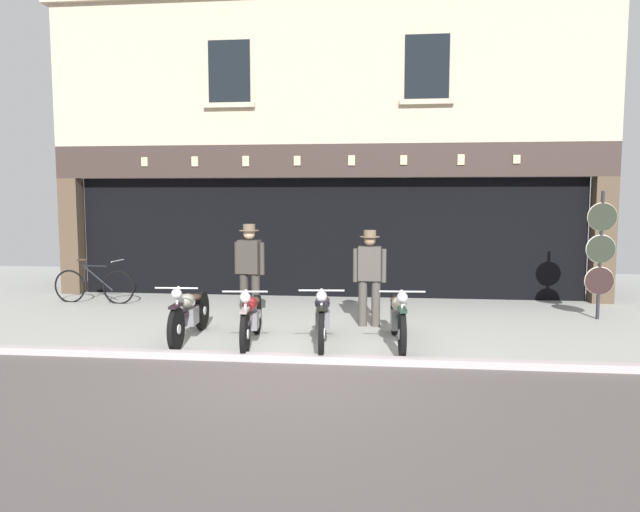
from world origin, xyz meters
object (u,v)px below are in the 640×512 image
Objects in this scene: motorcycle_center_left at (251,317)px; motorcycle_center at (323,316)px; salesman_left at (250,267)px; leaning_bicycle at (94,285)px; motorcycle_left at (189,313)px; shopkeeper_center at (370,273)px; motorcycle_center_right at (398,317)px; advert_board_near at (185,213)px; tyre_sign_pole at (601,250)px.

motorcycle_center is at bearing 176.14° from motorcycle_center_left.
leaning_bicycle is (-3.61, 1.33, -0.58)m from salesman_left.
motorcycle_left is 2.07m from motorcycle_center.
motorcycle_center_right is at bearing 110.52° from shopkeeper_center.
leaning_bicycle is at bearing -42.74° from motorcycle_center_left.
motorcycle_center_left is 2.29m from shopkeeper_center.
salesman_left is at bearing -113.13° from motorcycle_left.
motorcycle_center is 1.91× the size of advert_board_near.
leaning_bicycle is (-3.02, 2.87, -0.05)m from motorcycle_left.
tyre_sign_pole reaches higher than motorcycle_left.
motorcycle_center_left is at bearing 41.10° from shopkeeper_center.
motorcycle_left is 1.01m from motorcycle_center_left.
salesman_left reaches higher than motorcycle_center_right.
leaning_bicycle is at bearing -35.24° from motorcycle_center.
shopkeeper_center reaches higher than motorcycle_center_left.
motorcycle_center is 2.30m from salesman_left.
motorcycle_left is 1.18× the size of salesman_left.
shopkeeper_center is at bearing 77.84° from leaning_bicycle.
motorcycle_center is at bearing -152.79° from tyre_sign_pole.
motorcycle_center_right is at bearing 178.86° from motorcycle_center_left.
motorcycle_center reaches higher than motorcycle_center_right.
tyre_sign_pole reaches higher than leaning_bicycle.
motorcycle_center is at bearing 173.88° from motorcycle_left.
motorcycle_center_left is at bearing -60.38° from advert_board_near.
shopkeeper_center is at bearing -73.62° from motorcycle_center_right.
motorcycle_left is 1.13× the size of leaning_bicycle.
advert_board_near reaches higher than leaning_bicycle.
leaning_bicycle is at bearing -10.78° from salesman_left.
motorcycle_left is 1.86× the size of advert_board_near.
tyre_sign_pole is (4.72, 2.42, 0.81)m from motorcycle_center.
motorcycle_left is at bearing 26.12° from shopkeeper_center.
shopkeeper_center is 5.97m from leaning_bicycle.
tyre_sign_pole reaches higher than motorcycle_center_left.
advert_board_near is at bearing -55.48° from motorcycle_center.
advert_board_near is at bearing -66.00° from motorcycle_center_left.
motorcycle_center is (2.06, -0.14, 0.02)m from motorcycle_left.
motorcycle_center is 5.91m from leaning_bicycle.
leaning_bicycle is (-6.19, 2.87, -0.05)m from motorcycle_center_right.
motorcycle_left is at bearing -70.35° from advert_board_near.
leaning_bicycle is (-4.02, 3.04, -0.05)m from motorcycle_center_left.
shopkeeper_center is at bearing -166.04° from tyre_sign_pole.
salesman_left is 3.56m from advert_board_near.
motorcycle_center_left is 0.98× the size of motorcycle_center_right.
tyre_sign_pole is (3.61, 2.29, 0.82)m from motorcycle_center_right.
motorcycle_left is 0.99× the size of motorcycle_center_left.
salesman_left is at bearing 73.18° from leaning_bicycle.
shopkeeper_center is at bearing -145.41° from motorcycle_center_left.
salesman_left is 0.75× the size of tyre_sign_pole.
motorcycle_center_left is at bearing 56.29° from leaning_bicycle.
motorcycle_left reaches higher than motorcycle_center_left.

